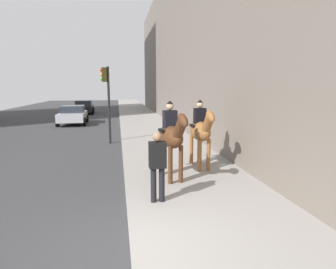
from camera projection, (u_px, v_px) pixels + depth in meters
name	position (u px, v px, depth m)	size (l,w,h in m)	color
sidewalk_slab	(237.00, 240.00, 5.22)	(120.00, 3.93, 0.12)	gray
mounted_horse_near	(171.00, 136.00, 8.29)	(2.15, 0.78, 2.35)	#4C2B16
mounted_horse_far	(201.00, 130.00, 9.51)	(2.15, 0.61, 2.33)	brown
pedestrian_greeting	(158.00, 162.00, 6.68)	(0.27, 0.40, 1.70)	black
car_near_lane	(84.00, 107.00, 30.83)	(4.43, 2.25, 1.44)	black
car_mid_lane	(73.00, 115.00, 21.95)	(3.97, 2.17, 1.44)	#B7BABF
traffic_light_near_curb	(107.00, 93.00, 14.08)	(0.20, 0.44, 3.86)	black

